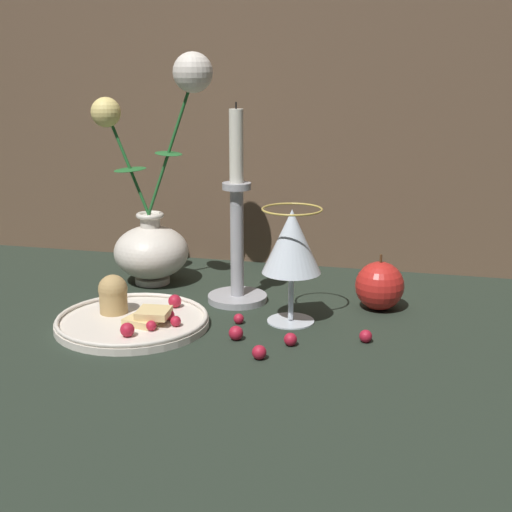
{
  "coord_description": "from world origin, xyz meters",
  "views": [
    {
      "loc": [
        0.3,
        -0.92,
        0.36
      ],
      "look_at": [
        0.07,
        0.01,
        0.1
      ],
      "focal_mm": 50.0,
      "sensor_mm": 36.0,
      "label": 1
    }
  ],
  "objects_px": {
    "plate_with_pastries": "(131,317)",
    "candlestick": "(237,240)",
    "wine_glass": "(292,245)",
    "vase": "(154,220)",
    "apple_beside_vase": "(380,286)"
  },
  "relations": [
    {
      "from": "plate_with_pastries",
      "to": "candlestick",
      "type": "relative_size",
      "value": 0.71
    },
    {
      "from": "candlestick",
      "to": "apple_beside_vase",
      "type": "distance_m",
      "value": 0.23
    },
    {
      "from": "vase",
      "to": "wine_glass",
      "type": "bearing_deg",
      "value": -26.19
    },
    {
      "from": "plate_with_pastries",
      "to": "candlestick",
      "type": "height_order",
      "value": "candlestick"
    },
    {
      "from": "candlestick",
      "to": "vase",
      "type": "bearing_deg",
      "value": 160.53
    },
    {
      "from": "plate_with_pastries",
      "to": "candlestick",
      "type": "xyz_separation_m",
      "value": [
        0.12,
        0.14,
        0.09
      ]
    },
    {
      "from": "wine_glass",
      "to": "candlestick",
      "type": "height_order",
      "value": "candlestick"
    },
    {
      "from": "wine_glass",
      "to": "apple_beside_vase",
      "type": "relative_size",
      "value": 1.95
    },
    {
      "from": "plate_with_pastries",
      "to": "wine_glass",
      "type": "xyz_separation_m",
      "value": [
        0.22,
        0.07,
        0.1
      ]
    },
    {
      "from": "vase",
      "to": "plate_with_pastries",
      "type": "xyz_separation_m",
      "value": [
        0.04,
        -0.2,
        -0.1
      ]
    },
    {
      "from": "wine_glass",
      "to": "candlestick",
      "type": "bearing_deg",
      "value": 144.51
    },
    {
      "from": "vase",
      "to": "plate_with_pastries",
      "type": "relative_size",
      "value": 1.74
    },
    {
      "from": "candlestick",
      "to": "plate_with_pastries",
      "type": "bearing_deg",
      "value": -130.0
    },
    {
      "from": "vase",
      "to": "wine_glass",
      "type": "height_order",
      "value": "vase"
    },
    {
      "from": "vase",
      "to": "wine_glass",
      "type": "distance_m",
      "value": 0.29
    }
  ]
}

